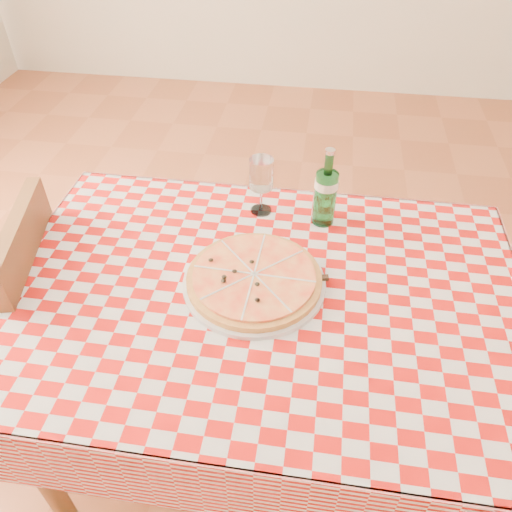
{
  "coord_description": "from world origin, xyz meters",
  "views": [
    {
      "loc": [
        0.12,
        -0.85,
        1.65
      ],
      "look_at": [
        -0.02,
        0.06,
        0.82
      ],
      "focal_mm": 35.0,
      "sensor_mm": 36.0,
      "label": 1
    }
  ],
  "objects": [
    {
      "name": "dining_table",
      "position": [
        0.0,
        0.0,
        0.66
      ],
      "size": [
        1.2,
        0.8,
        0.75
      ],
      "color": "brown",
      "rests_on": "ground"
    },
    {
      "name": "tablecloth",
      "position": [
        0.0,
        0.0,
        0.75
      ],
      "size": [
        1.3,
        0.9,
        0.01
      ],
      "primitive_type": "cube",
      "color": "#A20D0A",
      "rests_on": "dining_table"
    },
    {
      "name": "chair_far",
      "position": [
        -0.72,
        0.01,
        0.5
      ],
      "size": [
        0.48,
        0.48,
        0.88
      ],
      "rotation": [
        0.0,
        0.0,
        3.37
      ],
      "color": "brown",
      "rests_on": "ground"
    },
    {
      "name": "pizza_plate",
      "position": [
        -0.02,
        0.02,
        0.78
      ],
      "size": [
        0.37,
        0.37,
        0.05
      ],
      "primitive_type": null,
      "rotation": [
        0.0,
        0.0,
        -0.04
      ],
      "color": "#CD8C44",
      "rests_on": "tablecloth"
    },
    {
      "name": "water_bottle",
      "position": [
        0.14,
        0.3,
        0.87
      ],
      "size": [
        0.09,
        0.09,
        0.23
      ],
      "primitive_type": null,
      "rotation": [
        0.0,
        0.0,
        -0.36
      ],
      "color": "#196728",
      "rests_on": "tablecloth"
    },
    {
      "name": "wine_glass",
      "position": [
        -0.04,
        0.33,
        0.85
      ],
      "size": [
        0.08,
        0.08,
        0.17
      ],
      "primitive_type": null,
      "rotation": [
        0.0,
        0.0,
        -0.17
      ],
      "color": "silver",
      "rests_on": "tablecloth"
    },
    {
      "name": "cutlery",
      "position": [
        0.08,
        0.04,
        0.77
      ],
      "size": [
        0.24,
        0.21,
        0.02
      ],
      "primitive_type": null,
      "rotation": [
        0.0,
        0.0,
        -0.15
      ],
      "color": "silver",
      "rests_on": "tablecloth"
    }
  ]
}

